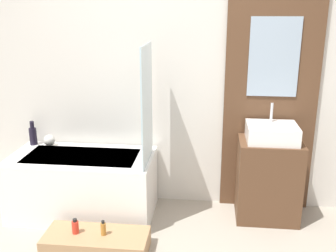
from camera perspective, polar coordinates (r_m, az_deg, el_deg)
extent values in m
cube|color=silver|center=(3.60, -0.12, 8.39)|extent=(4.20, 0.06, 2.60)
cube|color=brown|center=(3.57, 14.93, 7.75)|extent=(0.82, 0.03, 2.60)
cube|color=#9EB2C6|center=(3.54, 15.12, 9.59)|extent=(0.43, 0.01, 0.68)
cube|color=white|center=(3.70, -12.17, -8.31)|extent=(1.27, 0.66, 0.56)
cube|color=silver|center=(3.59, -12.45, -4.30)|extent=(0.99, 0.46, 0.01)
cube|color=silver|center=(3.25, -3.08, 3.06)|extent=(0.01, 0.51, 0.99)
cube|color=#A87F56|center=(3.24, -10.34, -16.31)|extent=(0.81, 0.34, 0.15)
cube|color=brown|center=(3.62, 14.31, -7.58)|extent=(0.54, 0.41, 0.73)
cube|color=white|center=(3.47, 14.83, -0.97)|extent=(0.42, 0.35, 0.15)
cylinder|color=silver|center=(3.52, 14.80, 1.93)|extent=(0.02, 0.02, 0.17)
cylinder|color=black|center=(3.98, -18.99, -1.43)|extent=(0.07, 0.07, 0.16)
cylinder|color=black|center=(3.94, -19.15, 0.17)|extent=(0.04, 0.04, 0.07)
sphere|color=silver|center=(3.90, -16.84, -2.01)|extent=(0.11, 0.11, 0.11)
cylinder|color=red|center=(3.22, -13.30, -14.11)|extent=(0.05, 0.05, 0.10)
cylinder|color=black|center=(3.19, -13.38, -13.17)|extent=(0.03, 0.03, 0.02)
cylinder|color=#B2752D|center=(3.16, -9.37, -14.53)|extent=(0.04, 0.04, 0.10)
cylinder|color=black|center=(3.13, -9.42, -13.59)|extent=(0.02, 0.02, 0.02)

